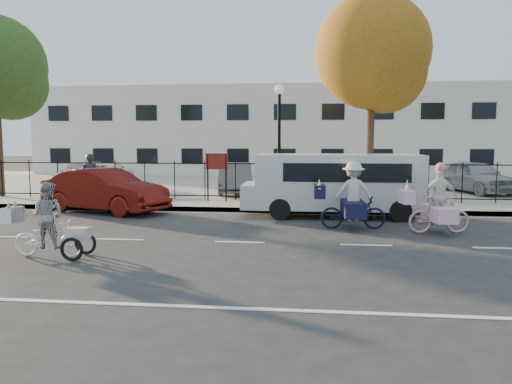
# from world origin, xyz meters

# --- Properties ---
(ground) EXTENTS (120.00, 120.00, 0.00)m
(ground) POSITION_xyz_m (0.00, 0.00, 0.00)
(ground) COLOR #333334
(road_markings) EXTENTS (60.00, 9.52, 0.01)m
(road_markings) POSITION_xyz_m (0.00, 0.00, 0.01)
(road_markings) COLOR silver
(road_markings) RESTS_ON ground
(curb) EXTENTS (60.00, 0.10, 0.15)m
(curb) POSITION_xyz_m (0.00, 5.05, 0.07)
(curb) COLOR #A8A399
(curb) RESTS_ON ground
(sidewalk) EXTENTS (60.00, 2.20, 0.15)m
(sidewalk) POSITION_xyz_m (0.00, 6.10, 0.07)
(sidewalk) COLOR #A8A399
(sidewalk) RESTS_ON ground
(parking_lot) EXTENTS (60.00, 15.60, 0.15)m
(parking_lot) POSITION_xyz_m (0.00, 15.00, 0.07)
(parking_lot) COLOR #A8A399
(parking_lot) RESTS_ON ground
(iron_fence) EXTENTS (58.00, 0.06, 1.50)m
(iron_fence) POSITION_xyz_m (0.00, 7.20, 0.90)
(iron_fence) COLOR black
(iron_fence) RESTS_ON sidewalk
(building) EXTENTS (34.00, 10.00, 6.00)m
(building) POSITION_xyz_m (0.00, 25.00, 3.00)
(building) COLOR silver
(building) RESTS_ON ground
(lamppost) EXTENTS (0.36, 0.36, 4.33)m
(lamppost) POSITION_xyz_m (0.50, 6.80, 3.11)
(lamppost) COLOR black
(lamppost) RESTS_ON sidewalk
(street_sign) EXTENTS (0.85, 0.06, 1.80)m
(street_sign) POSITION_xyz_m (-1.85, 6.80, 1.42)
(street_sign) COLOR black
(street_sign) RESTS_ON sidewalk
(zebra_trike) EXTENTS (1.85, 0.70, 1.59)m
(zebra_trike) POSITION_xyz_m (-3.78, -1.93, 0.61)
(zebra_trike) COLOR white
(zebra_trike) RESTS_ON ground
(unicorn_bike) EXTENTS (1.89, 1.33, 1.87)m
(unicorn_bike) POSITION_xyz_m (5.03, 1.72, 0.69)
(unicorn_bike) COLOR #D4A1A5
(unicorn_bike) RESTS_ON ground
(bull_bike) EXTENTS (2.01, 1.38, 1.87)m
(bull_bike) POSITION_xyz_m (2.83, 2.17, 0.75)
(bull_bike) COLOR black
(bull_bike) RESTS_ON ground
(white_van) EXTENTS (5.63, 1.94, 2.00)m
(white_van) POSITION_xyz_m (2.45, 4.36, 1.11)
(white_van) COLOR silver
(white_van) RESTS_ON ground
(red_sedan) EXTENTS (4.77, 3.04, 1.48)m
(red_sedan) POSITION_xyz_m (-5.28, 4.50, 0.74)
(red_sedan) COLOR #520D09
(red_sedan) RESTS_ON ground
(pedestrian) EXTENTS (0.78, 0.69, 1.79)m
(pedestrian) POSITION_xyz_m (-6.69, 6.44, 1.05)
(pedestrian) COLOR black
(pedestrian) RESTS_ON sidewalk
(lot_car_a) EXTENTS (2.73, 4.45, 1.21)m
(lot_car_a) POSITION_xyz_m (-9.41, 11.25, 0.75)
(lot_car_a) COLOR #A8A9AF
(lot_car_a) RESTS_ON parking_lot
(lot_car_b) EXTENTS (2.66, 4.81, 1.28)m
(lot_car_b) POSITION_xyz_m (-7.62, 9.55, 0.79)
(lot_car_b) COLOR white
(lot_car_b) RESTS_ON parking_lot
(lot_car_c) EXTENTS (1.98, 4.13, 1.31)m
(lot_car_c) POSITION_xyz_m (-1.59, 9.64, 0.80)
(lot_car_c) COLOR #555A5D
(lot_car_c) RESTS_ON parking_lot
(lot_car_d) EXTENTS (2.92, 4.49, 1.42)m
(lot_car_d) POSITION_xyz_m (8.83, 10.96, 0.86)
(lot_car_d) COLOR #9B9DA2
(lot_car_d) RESTS_ON parking_lot
(tree_mid) EXTENTS (4.32, 4.32, 7.92)m
(tree_mid) POSITION_xyz_m (4.06, 7.83, 5.55)
(tree_mid) COLOR #442D1D
(tree_mid) RESTS_ON ground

